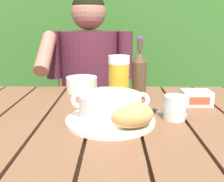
{
  "coord_description": "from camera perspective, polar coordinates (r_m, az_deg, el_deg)",
  "views": [
    {
      "loc": [
        0.0,
        -0.78,
        1.05
      ],
      "look_at": [
        -0.01,
        0.05,
        0.84
      ],
      "focal_mm": 41.69,
      "sensor_mm": 36.0,
      "label": 1
    }
  ],
  "objects": [
    {
      "name": "person_eating",
      "position": [
        1.47,
        -5.14,
        1.33
      ],
      "size": [
        0.48,
        0.47,
        1.23
      ],
      "color": "#552031",
      "rests_on": "ground_plane"
    },
    {
      "name": "water_glass_small",
      "position": [
        0.82,
        13.55,
        -3.53
      ],
      "size": [
        0.07,
        0.07,
        0.07
      ],
      "color": "silver",
      "rests_on": "dining_table"
    },
    {
      "name": "chair_near_diner",
      "position": [
        1.73,
        -4.24,
        -4.78
      ],
      "size": [
        0.49,
        0.46,
        1.01
      ],
      "color": "brown",
      "rests_on": "ground_plane"
    },
    {
      "name": "beer_glass",
      "position": [
        0.97,
        1.47,
        2.71
      ],
      "size": [
        0.08,
        0.08,
        0.17
      ],
      "color": "gold",
      "rests_on": "dining_table"
    },
    {
      "name": "dining_table",
      "position": [
        0.87,
        0.32,
        -11.97
      ],
      "size": [
        1.3,
        0.83,
        0.77
      ],
      "color": "brown",
      "rests_on": "ground_plane"
    },
    {
      "name": "butter_tub",
      "position": [
        0.99,
        17.93,
        -1.42
      ],
      "size": [
        0.1,
        0.08,
        0.05
      ],
      "color": "white",
      "rests_on": "dining_table"
    },
    {
      "name": "table_knife",
      "position": [
        0.87,
        9.48,
        -4.44
      ],
      "size": [
        0.16,
        0.08,
        0.01
      ],
      "color": "silver",
      "rests_on": "dining_table"
    },
    {
      "name": "bread_roll",
      "position": [
        0.7,
        4.2,
        -5.23
      ],
      "size": [
        0.14,
        0.12,
        0.07
      ],
      "color": "tan",
      "rests_on": "serving_plate"
    },
    {
      "name": "diner_bowl",
      "position": [
        1.13,
        -6.7,
        1.47
      ],
      "size": [
        0.13,
        0.13,
        0.06
      ],
      "color": "white",
      "rests_on": "dining_table"
    },
    {
      "name": "soup_bowl",
      "position": [
        0.77,
        -0.45,
        -3.24
      ],
      "size": [
        0.23,
        0.18,
        0.08
      ],
      "color": "white",
      "rests_on": "serving_plate"
    },
    {
      "name": "beer_bottle",
      "position": [
        1.02,
        5.92,
        3.88
      ],
      "size": [
        0.06,
        0.06,
        0.24
      ],
      "color": "brown",
      "rests_on": "dining_table"
    },
    {
      "name": "serving_plate",
      "position": [
        0.78,
        -0.44,
        -6.39
      ],
      "size": [
        0.27,
        0.27,
        0.01
      ],
      "color": "white",
      "rests_on": "dining_table"
    },
    {
      "name": "hedge_backdrop",
      "position": [
        2.29,
        -0.27,
        9.88
      ],
      "size": [
        3.1,
        0.8,
        1.66
      ],
      "color": "#376A29",
      "rests_on": "ground_plane"
    }
  ]
}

